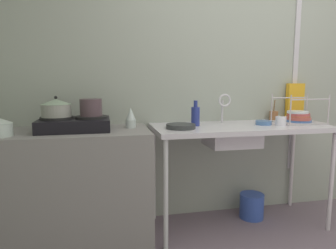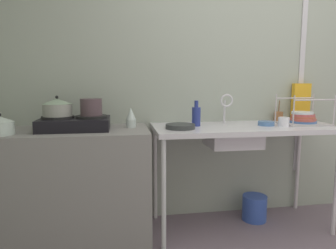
{
  "view_description": "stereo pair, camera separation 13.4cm",
  "coord_description": "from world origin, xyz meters",
  "px_view_note": "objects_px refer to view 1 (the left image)",
  "views": [
    {
      "loc": [
        -1.38,
        -1.14,
        1.26
      ],
      "look_at": [
        -0.86,
        1.21,
        0.92
      ],
      "focal_mm": 32.13,
      "sensor_mm": 36.0,
      "label": 1
    },
    {
      "loc": [
        -1.25,
        -1.16,
        1.26
      ],
      "look_at": [
        -0.86,
        1.21,
        0.92
      ],
      "focal_mm": 32.13,
      "sensor_mm": 36.0,
      "label": 2
    }
  ],
  "objects_px": {
    "faucet": "(224,103)",
    "cup_by_rack": "(281,121)",
    "pot_on_right_burner": "(91,107)",
    "bucket_on_floor": "(252,206)",
    "sink_basin": "(231,136)",
    "cereal_box": "(295,102)",
    "pot_on_left_burner": "(56,108)",
    "dish_rack": "(298,118)",
    "stove": "(75,124)",
    "utensil_jar": "(274,115)",
    "bottle_by_sink": "(195,116)",
    "small_bowl_on_drainboard": "(263,123)",
    "percolator": "(131,118)",
    "frying_pan": "(181,126)"
  },
  "relations": [
    {
      "from": "small_bowl_on_drainboard",
      "to": "utensil_jar",
      "type": "height_order",
      "value": "utensil_jar"
    },
    {
      "from": "bottle_by_sink",
      "to": "faucet",
      "type": "bearing_deg",
      "value": 15.87
    },
    {
      "from": "pot_on_left_burner",
      "to": "bottle_by_sink",
      "type": "bearing_deg",
      "value": 2.55
    },
    {
      "from": "faucet",
      "to": "frying_pan",
      "type": "distance_m",
      "value": 0.52
    },
    {
      "from": "stove",
      "to": "sink_basin",
      "type": "xyz_separation_m",
      "value": [
        1.27,
        -0.03,
        -0.14
      ]
    },
    {
      "from": "sink_basin",
      "to": "dish_rack",
      "type": "height_order",
      "value": "dish_rack"
    },
    {
      "from": "cup_by_rack",
      "to": "cereal_box",
      "type": "distance_m",
      "value": 0.52
    },
    {
      "from": "faucet",
      "to": "cereal_box",
      "type": "distance_m",
      "value": 0.81
    },
    {
      "from": "bottle_by_sink",
      "to": "utensil_jar",
      "type": "xyz_separation_m",
      "value": [
        0.86,
        0.2,
        -0.04
      ]
    },
    {
      "from": "stove",
      "to": "pot_on_right_burner",
      "type": "height_order",
      "value": "pot_on_right_burner"
    },
    {
      "from": "pot_on_right_burner",
      "to": "cereal_box",
      "type": "distance_m",
      "value": 1.95
    },
    {
      "from": "stove",
      "to": "bucket_on_floor",
      "type": "bearing_deg",
      "value": 3.28
    },
    {
      "from": "stove",
      "to": "small_bowl_on_drainboard",
      "type": "relative_size",
      "value": 3.83
    },
    {
      "from": "percolator",
      "to": "bucket_on_floor",
      "type": "height_order",
      "value": "percolator"
    },
    {
      "from": "dish_rack",
      "to": "cereal_box",
      "type": "distance_m",
      "value": 0.31
    },
    {
      "from": "stove",
      "to": "frying_pan",
      "type": "distance_m",
      "value": 0.82
    },
    {
      "from": "sink_basin",
      "to": "cup_by_rack",
      "type": "distance_m",
      "value": 0.44
    },
    {
      "from": "percolator",
      "to": "small_bowl_on_drainboard",
      "type": "height_order",
      "value": "percolator"
    },
    {
      "from": "frying_pan",
      "to": "small_bowl_on_drainboard",
      "type": "xyz_separation_m",
      "value": [
        0.75,
        0.06,
        -0.0
      ]
    },
    {
      "from": "pot_on_right_burner",
      "to": "percolator",
      "type": "xyz_separation_m",
      "value": [
        0.3,
        0.05,
        -0.09
      ]
    },
    {
      "from": "pot_on_right_burner",
      "to": "bucket_on_floor",
      "type": "xyz_separation_m",
      "value": [
        1.42,
        0.09,
        -0.95
      ]
    },
    {
      "from": "sink_basin",
      "to": "faucet",
      "type": "height_order",
      "value": "faucet"
    },
    {
      "from": "utensil_jar",
      "to": "bucket_on_floor",
      "type": "bearing_deg",
      "value": -150.19
    },
    {
      "from": "dish_rack",
      "to": "bottle_by_sink",
      "type": "relative_size",
      "value": 1.83
    },
    {
      "from": "pot_on_left_burner",
      "to": "dish_rack",
      "type": "relative_size",
      "value": 0.56
    },
    {
      "from": "bucket_on_floor",
      "to": "sink_basin",
      "type": "bearing_deg",
      "value": -156.93
    },
    {
      "from": "small_bowl_on_drainboard",
      "to": "pot_on_left_burner",
      "type": "bearing_deg",
      "value": 179.39
    },
    {
      "from": "bottle_by_sink",
      "to": "bucket_on_floor",
      "type": "xyz_separation_m",
      "value": [
        0.57,
        0.04,
        -0.87
      ]
    },
    {
      "from": "pot_on_left_burner",
      "to": "cereal_box",
      "type": "distance_m",
      "value": 2.2
    },
    {
      "from": "percolator",
      "to": "small_bowl_on_drainboard",
      "type": "xyz_separation_m",
      "value": [
        1.14,
        -0.07,
        -0.06
      ]
    },
    {
      "from": "utensil_jar",
      "to": "faucet",
      "type": "bearing_deg",
      "value": -168.06
    },
    {
      "from": "cup_by_rack",
      "to": "bucket_on_floor",
      "type": "bearing_deg",
      "value": 129.02
    },
    {
      "from": "small_bowl_on_drainboard",
      "to": "bucket_on_floor",
      "type": "xyz_separation_m",
      "value": [
        -0.02,
        0.11,
        -0.8
      ]
    },
    {
      "from": "sink_basin",
      "to": "cup_by_rack",
      "type": "bearing_deg",
      "value": -7.91
    },
    {
      "from": "pot_on_left_burner",
      "to": "sink_basin",
      "type": "height_order",
      "value": "pot_on_left_burner"
    },
    {
      "from": "sink_basin",
      "to": "bottle_by_sink",
      "type": "bearing_deg",
      "value": 165.18
    },
    {
      "from": "sink_basin",
      "to": "cereal_box",
      "type": "relative_size",
      "value": 1.19
    },
    {
      "from": "pot_on_right_burner",
      "to": "cereal_box",
      "type": "bearing_deg",
      "value": 7.69
    },
    {
      "from": "faucet",
      "to": "frying_pan",
      "type": "relative_size",
      "value": 1.13
    },
    {
      "from": "stove",
      "to": "cup_by_rack",
      "type": "distance_m",
      "value": 1.69
    },
    {
      "from": "pot_on_right_burner",
      "to": "cereal_box",
      "type": "relative_size",
      "value": 0.47
    },
    {
      "from": "pot_on_right_burner",
      "to": "utensil_jar",
      "type": "bearing_deg",
      "value": 8.38
    },
    {
      "from": "dish_rack",
      "to": "cup_by_rack",
      "type": "relative_size",
      "value": 4.35
    },
    {
      "from": "stove",
      "to": "pot_on_left_burner",
      "type": "xyz_separation_m",
      "value": [
        -0.13,
        -0.0,
        0.12
      ]
    },
    {
      "from": "small_bowl_on_drainboard",
      "to": "cereal_box",
      "type": "height_order",
      "value": "cereal_box"
    },
    {
      "from": "frying_pan",
      "to": "bucket_on_floor",
      "type": "xyz_separation_m",
      "value": [
        0.73,
        0.17,
        -0.8
      ]
    },
    {
      "from": "bottle_by_sink",
      "to": "utensil_jar",
      "type": "distance_m",
      "value": 0.88
    },
    {
      "from": "faucet",
      "to": "cup_by_rack",
      "type": "relative_size",
      "value": 2.96
    },
    {
      "from": "utensil_jar",
      "to": "pot_on_left_burner",
      "type": "bearing_deg",
      "value": -172.68
    },
    {
      "from": "small_bowl_on_drainboard",
      "to": "cereal_box",
      "type": "xyz_separation_m",
      "value": [
        0.49,
        0.28,
        0.16
      ]
    }
  ]
}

